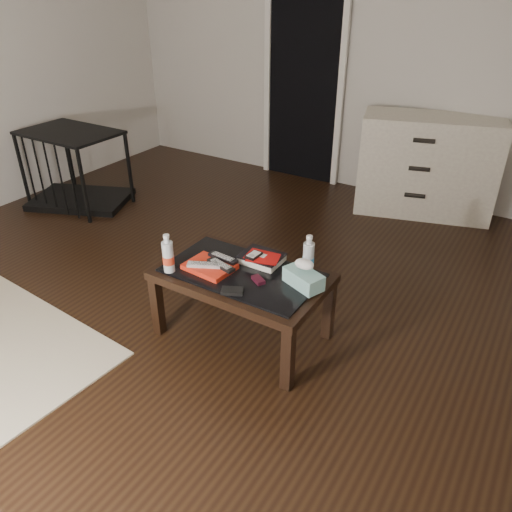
{
  "coord_description": "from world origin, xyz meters",
  "views": [
    {
      "loc": [
        1.99,
        -2.31,
        2.0
      ],
      "look_at": [
        0.65,
        -0.16,
        0.55
      ],
      "focal_mm": 35.0,
      "sensor_mm": 36.0,
      "label": 1
    }
  ],
  "objects": [
    {
      "name": "wallet",
      "position": [
        0.67,
        -0.44,
        0.47
      ],
      "size": [
        0.14,
        0.12,
        0.02
      ],
      "primitive_type": "cube",
      "rotation": [
        0.0,
        0.0,
        0.46
      ],
      "color": "black",
      "rests_on": "coffee_table"
    },
    {
      "name": "ground",
      "position": [
        0.0,
        0.0,
        0.0
      ],
      "size": [
        5.0,
        5.0,
        0.0
      ],
      "primitive_type": "plane",
      "color": "black",
      "rests_on": "ground"
    },
    {
      "name": "doorway",
      "position": [
        -0.4,
        2.47,
        1.02
      ],
      "size": [
        0.9,
        0.08,
        2.07
      ],
      "color": "black",
      "rests_on": "ground"
    },
    {
      "name": "tissue_box",
      "position": [
        0.97,
        -0.17,
        0.51
      ],
      "size": [
        0.26,
        0.2,
        0.09
      ],
      "primitive_type": "cube",
      "rotation": [
        0.0,
        0.0,
        -0.38
      ],
      "color": "teal",
      "rests_on": "coffee_table"
    },
    {
      "name": "flip_phone",
      "position": [
        0.74,
        -0.27,
        0.47
      ],
      "size": [
        0.1,
        0.09,
        0.02
      ],
      "primitive_type": "cube",
      "rotation": [
        0.0,
        0.0,
        -0.54
      ],
      "color": "black",
      "rests_on": "coffee_table"
    },
    {
      "name": "coffee_table",
      "position": [
        0.6,
        -0.23,
        0.4
      ],
      "size": [
        1.0,
        0.6,
        0.46
      ],
      "color": "black",
      "rests_on": "ground"
    },
    {
      "name": "remote_black_front",
      "position": [
        0.49,
        -0.29,
        0.5
      ],
      "size": [
        0.21,
        0.1,
        0.02
      ],
      "primitive_type": "cube",
      "rotation": [
        0.0,
        0.0,
        -0.24
      ],
      "color": "black",
      "rests_on": "magazines"
    },
    {
      "name": "water_bottle_right",
      "position": [
        0.93,
        -0.03,
        0.58
      ],
      "size": [
        0.07,
        0.07,
        0.24
      ],
      "primitive_type": "cylinder",
      "rotation": [
        0.0,
        0.0,
        0.05
      ],
      "color": "#B7BEC2",
      "rests_on": "coffee_table"
    },
    {
      "name": "room_shell",
      "position": [
        0.0,
        0.0,
        1.62
      ],
      "size": [
        5.0,
        5.0,
        5.0
      ],
      "color": "beige",
      "rests_on": "ground"
    },
    {
      "name": "textbook",
      "position": [
        0.64,
        -0.07,
        0.48
      ],
      "size": [
        0.25,
        0.2,
        0.05
      ],
      "primitive_type": "cube",
      "rotation": [
        0.0,
        0.0,
        0.01
      ],
      "color": "black",
      "rests_on": "coffee_table"
    },
    {
      "name": "water_bottle_left",
      "position": [
        0.23,
        -0.45,
        0.58
      ],
      "size": [
        0.07,
        0.07,
        0.24
      ],
      "primitive_type": "cylinder",
      "rotation": [
        0.0,
        0.0,
        0.08
      ],
      "color": "silver",
      "rests_on": "coffee_table"
    },
    {
      "name": "magazines",
      "position": [
        0.42,
        -0.3,
        0.48
      ],
      "size": [
        0.3,
        0.23,
        0.03
      ],
      "primitive_type": "cube",
      "rotation": [
        0.0,
        0.0,
        -0.08
      ],
      "color": "red",
      "rests_on": "coffee_table"
    },
    {
      "name": "dvd_mailers",
      "position": [
        0.65,
        -0.08,
        0.51
      ],
      "size": [
        0.2,
        0.16,
        0.01
      ],
      "primitive_type": "cube",
      "rotation": [
        0.0,
        0.0,
        0.12
      ],
      "color": "#B20C0B",
      "rests_on": "textbook"
    },
    {
      "name": "ipod",
      "position": [
        0.61,
        -0.12,
        0.52
      ],
      "size": [
        0.07,
        0.11,
        0.02
      ],
      "primitive_type": "cube",
      "rotation": [
        0.0,
        0.0,
        -0.06
      ],
      "color": "black",
      "rests_on": "dvd_mailers"
    },
    {
      "name": "remote_silver",
      "position": [
        0.41,
        -0.34,
        0.5
      ],
      "size": [
        0.2,
        0.13,
        0.02
      ],
      "primitive_type": "cube",
      "rotation": [
        0.0,
        0.0,
        0.46
      ],
      "color": "#ABABB0",
      "rests_on": "magazines"
    },
    {
      "name": "remote_black_back",
      "position": [
        0.45,
        -0.21,
        0.5
      ],
      "size": [
        0.2,
        0.07,
        0.02
      ],
      "primitive_type": "cube",
      "rotation": [
        0.0,
        0.0,
        -0.09
      ],
      "color": "black",
      "rests_on": "magazines"
    },
    {
      "name": "dresser",
      "position": [
        1.01,
        2.23,
        0.45
      ],
      "size": [
        1.29,
        0.82,
        0.9
      ],
      "rotation": [
        0.0,
        0.0,
        0.28
      ],
      "color": "beige",
      "rests_on": "ground"
    },
    {
      "name": "pet_crate",
      "position": [
        -1.9,
        0.66,
        0.23
      ],
      "size": [
        1.06,
        0.91,
        0.71
      ],
      "rotation": [
        0.0,
        0.0,
        0.4
      ],
      "color": "black",
      "rests_on": "ground"
    }
  ]
}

